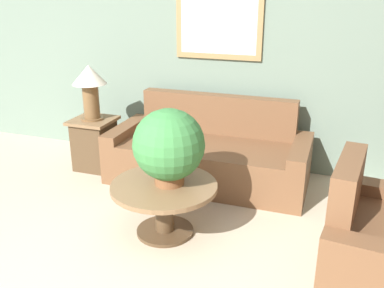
% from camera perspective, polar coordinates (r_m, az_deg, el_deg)
% --- Properties ---
extents(wall_back, '(6.91, 0.09, 2.60)m').
position_cam_1_polar(wall_back, '(4.97, 3.44, 12.01)').
color(wall_back, slate).
rests_on(wall_back, ground_plane).
extents(couch_main, '(2.13, 0.91, 0.89)m').
position_cam_1_polar(couch_main, '(4.67, 2.27, -1.53)').
color(couch_main, brown).
rests_on(couch_main, ground_plane).
extents(coffee_table, '(0.90, 0.90, 0.46)m').
position_cam_1_polar(coffee_table, '(3.66, -3.72, -7.17)').
color(coffee_table, '#4C3823').
rests_on(coffee_table, ground_plane).
extents(side_table, '(0.47, 0.47, 0.60)m').
position_cam_1_polar(side_table, '(5.10, -12.84, 0.11)').
color(side_table, '#4C3823').
rests_on(side_table, ground_plane).
extents(table_lamp, '(0.38, 0.38, 0.62)m').
position_cam_1_polar(table_lamp, '(4.91, -13.49, 7.88)').
color(table_lamp, brown).
rests_on(table_lamp, side_table).
extents(potted_plant_on_table, '(0.60, 0.60, 0.65)m').
position_cam_1_polar(potted_plant_on_table, '(3.49, -3.12, -0.24)').
color(potted_plant_on_table, brown).
rests_on(potted_plant_on_table, coffee_table).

